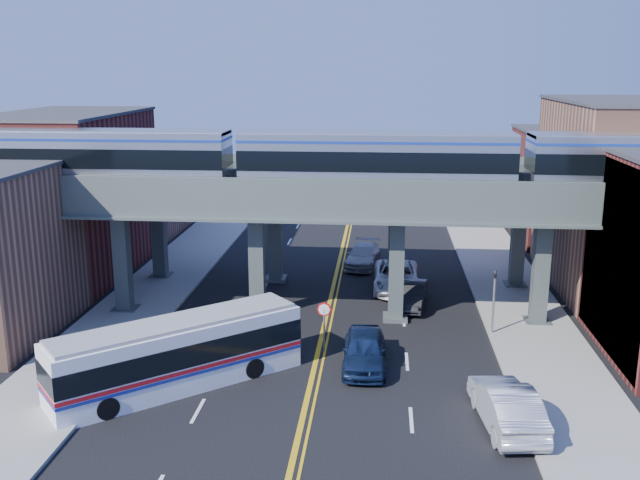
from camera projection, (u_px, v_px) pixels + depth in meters
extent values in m
plane|color=black|center=(313.00, 375.00, 33.70)|extent=(120.00, 120.00, 0.00)
cube|color=gray|center=(145.00, 300.00, 44.34)|extent=(5.00, 70.00, 0.16)
cube|color=gray|center=(521.00, 310.00, 42.37)|extent=(5.00, 70.00, 0.16)
cube|color=maroon|center=(70.00, 195.00, 49.45)|extent=(8.00, 14.00, 11.00)
cube|color=#95654D|center=(135.00, 186.00, 62.38)|extent=(8.00, 10.00, 8.00)
cube|color=#95654D|center=(620.00, 196.00, 46.16)|extent=(8.00, 14.00, 12.00)
cube|color=maroon|center=(568.00, 186.00, 59.10)|extent=(8.00, 10.00, 9.00)
cube|color=teal|center=(613.00, 263.00, 35.19)|extent=(0.10, 9.50, 9.50)
cube|color=#3C4644|center=(122.00, 263.00, 41.75)|extent=(0.85, 0.85, 6.00)
cube|color=#3C4644|center=(257.00, 266.00, 41.06)|extent=(0.85, 0.85, 6.00)
cube|color=#3C4644|center=(396.00, 270.00, 40.38)|extent=(0.85, 0.85, 6.00)
cube|color=#3C4644|center=(540.00, 273.00, 39.70)|extent=(0.85, 0.85, 6.00)
cube|color=#4F5B54|center=(326.00, 204.00, 39.84)|extent=(52.00, 3.60, 1.40)
cube|color=#3C4644|center=(159.00, 235.00, 48.52)|extent=(0.85, 0.85, 6.00)
cube|color=#3C4644|center=(275.00, 238.00, 47.84)|extent=(0.85, 0.85, 6.00)
cube|color=#3C4644|center=(395.00, 240.00, 47.15)|extent=(0.85, 0.85, 6.00)
cube|color=#3C4644|center=(518.00, 243.00, 46.47)|extent=(0.85, 0.85, 6.00)
cube|color=#4F5B54|center=(335.00, 184.00, 46.61)|extent=(52.00, 3.60, 1.40)
cube|color=black|center=(20.00, 185.00, 41.17)|extent=(2.16, 2.16, 0.25)
cube|color=black|center=(182.00, 188.00, 40.35)|extent=(2.16, 2.16, 0.25)
cube|color=#A8ABB2|center=(98.00, 157.00, 40.35)|extent=(14.93, 2.85, 3.14)
cube|color=black|center=(98.00, 154.00, 40.32)|extent=(14.95, 2.91, 1.08)
cube|color=black|center=(290.00, 189.00, 39.82)|extent=(2.16, 2.16, 0.25)
cube|color=black|center=(463.00, 192.00, 39.00)|extent=(2.16, 2.16, 0.25)
cube|color=#A8ABB2|center=(376.00, 160.00, 39.01)|extent=(14.93, 2.85, 3.14)
cube|color=black|center=(376.00, 157.00, 38.97)|extent=(14.95, 2.91, 1.08)
cube|color=black|center=(578.00, 194.00, 38.47)|extent=(2.16, 2.16, 0.25)
cylinder|color=slate|center=(324.00, 330.00, 36.30)|extent=(0.09, 0.09, 2.30)
cylinder|color=red|center=(324.00, 309.00, 36.04)|extent=(0.76, 0.04, 0.76)
cylinder|color=slate|center=(493.00, 307.00, 38.33)|extent=(0.12, 0.12, 3.20)
imported|color=black|center=(496.00, 271.00, 37.84)|extent=(0.15, 0.18, 0.90)
cube|color=white|center=(178.00, 355.00, 32.20)|extent=(10.50, 9.44, 3.00)
cube|color=black|center=(178.00, 347.00, 32.11)|extent=(10.57, 9.51, 1.02)
cube|color=#B21419|center=(178.00, 361.00, 32.27)|extent=(10.56, 9.50, 0.17)
cylinder|color=black|center=(98.00, 398.00, 30.36)|extent=(2.43, 2.62, 0.97)
cylinder|color=black|center=(242.00, 360.00, 34.27)|extent=(2.43, 2.62, 0.97)
imported|color=#101D3D|center=(364.00, 350.00, 34.43)|extent=(2.16, 5.20, 1.76)
imported|color=#28282A|center=(411.00, 295.00, 43.10)|extent=(2.22, 4.80, 1.52)
imported|color=silver|center=(396.00, 277.00, 46.40)|extent=(2.91, 6.30, 1.75)
imported|color=#9A9B9F|center=(363.00, 255.00, 51.97)|extent=(2.82, 5.50, 1.53)
imported|color=#B6B7BC|center=(507.00, 405.00, 28.74)|extent=(2.61, 5.75, 1.83)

